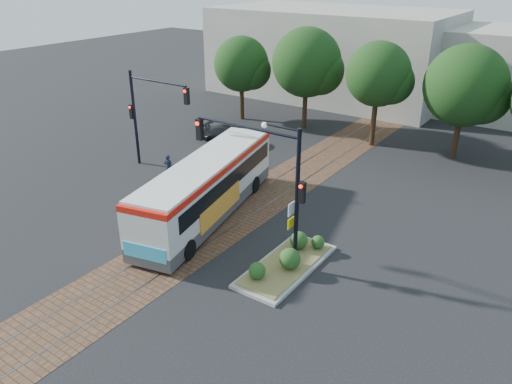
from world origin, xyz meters
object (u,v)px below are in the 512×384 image
traffic_island (288,260)px  officer (169,167)px  signal_pole_left (146,108)px  parked_car (232,135)px  signal_pole_main (271,172)px  city_bus (207,185)px

traffic_island → officer: officer is taller
signal_pole_left → traffic_island: bearing=-20.4°
signal_pole_left → parked_car: 7.45m
traffic_island → signal_pole_main: (-0.96, 0.09, 3.83)m
city_bus → signal_pole_main: size_ratio=1.93×
officer → parked_car: officer is taller
officer → signal_pole_main: bearing=140.5°
signal_pole_main → officer: bearing=158.2°
parked_car → signal_pole_left: bearing=155.5°
parked_car → signal_pole_main: bearing=-148.2°
signal_pole_main → parked_car: signal_pole_main is taller
traffic_island → signal_pole_left: bearing=159.6°
traffic_island → signal_pole_main: signal_pole_main is taller
officer → parked_car: 7.44m
city_bus → officer: size_ratio=7.40×
traffic_island → officer: (-10.83, 4.05, 0.45)m
city_bus → signal_pole_left: 8.23m
officer → city_bus: bearing=137.8°
city_bus → signal_pole_left: signal_pole_left is taller
traffic_island → parked_car: (-11.69, 11.44, 0.31)m
city_bus → officer: 5.51m
traffic_island → parked_car: 16.36m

